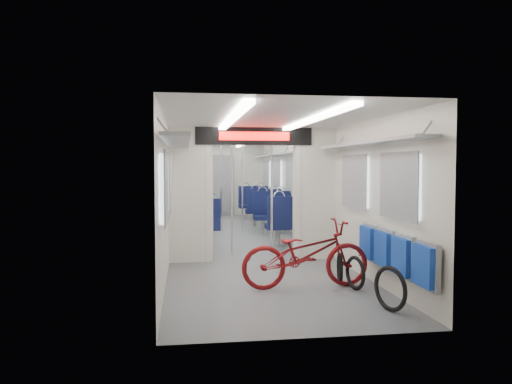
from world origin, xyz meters
TOP-DOWN VIEW (x-y plane):
  - carriage at (0.00, -0.27)m, footprint 12.00×12.02m
  - bicycle at (0.42, -4.08)m, footprint 1.78×0.69m
  - flip_bench at (1.35, -4.79)m, footprint 0.12×2.11m
  - bike_hoop_a at (1.11, -5.28)m, footprint 0.22×0.51m
  - bike_hoop_b at (1.05, -4.28)m, footprint 0.15×0.46m
  - bike_hoop_c at (0.95, -3.93)m, footprint 0.14×0.44m
  - seat_bay_near_left at (-0.93, 0.36)m, footprint 0.91×2.09m
  - seat_bay_near_right at (0.93, 0.35)m, footprint 0.94×2.23m
  - seat_bay_far_left at (-0.93, 3.36)m, footprint 0.92×2.12m
  - seat_bay_far_right at (0.93, 3.73)m, footprint 0.93×2.18m
  - stanchion_near_left at (-0.33, -1.54)m, footprint 0.04×0.04m
  - stanchion_near_right at (0.39, -1.59)m, footprint 0.05×0.05m
  - stanchion_far_left at (-0.30, 1.58)m, footprint 0.04×0.04m
  - stanchion_far_right at (0.25, 1.86)m, footprint 0.04×0.04m

SIDE VIEW (x-z plane):
  - bike_hoop_c at x=0.95m, z-range -0.03..0.41m
  - bike_hoop_b at x=1.05m, z-range -0.03..0.43m
  - bike_hoop_a at x=1.11m, z-range -0.03..0.49m
  - bicycle at x=0.42m, z-range 0.00..0.92m
  - seat_bay_near_left at x=-0.93m, z-range -0.01..1.10m
  - seat_bay_far_left at x=-0.93m, z-range -0.01..1.11m
  - seat_bay_far_right at x=0.93m, z-range -0.01..1.12m
  - seat_bay_near_right at x=0.93m, z-range -0.01..1.14m
  - flip_bench at x=1.35m, z-range 0.32..0.84m
  - stanchion_near_left at x=-0.33m, z-range 0.00..2.30m
  - stanchion_near_right at x=0.39m, z-range 0.00..2.30m
  - stanchion_far_left at x=-0.30m, z-range 0.00..2.30m
  - stanchion_far_right at x=0.25m, z-range 0.00..2.30m
  - carriage at x=0.00m, z-range 0.35..2.66m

